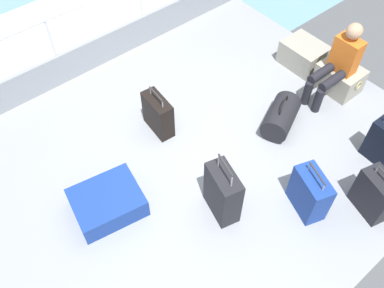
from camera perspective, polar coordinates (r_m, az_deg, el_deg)
ground_plane at (r=5.08m, az=1.49°, el=-1.16°), size 4.40×5.20×0.06m
gunwale_port at (r=6.20m, az=-11.97°, el=12.69°), size 0.06×5.20×0.45m
railing_port at (r=5.88m, az=-12.89°, el=16.89°), size 0.04×4.20×1.02m
sea_wake at (r=7.61m, az=-17.11°, el=14.25°), size 12.00×12.00×0.01m
cargo_crate_0 at (r=6.26m, az=15.02°, el=11.77°), size 0.62×0.47×0.35m
cargo_crate_1 at (r=6.01m, az=19.51°, el=8.54°), size 0.60×0.42×0.36m
passenger_seated at (r=5.66m, az=19.42°, el=10.52°), size 0.34×0.66×1.06m
suitcase_0 at (r=4.59m, az=-11.50°, el=-7.84°), size 0.71×0.81×0.26m
suitcase_1 at (r=4.35m, az=4.22°, el=-6.70°), size 0.49×0.33×0.83m
suitcase_2 at (r=5.12m, az=-4.67°, el=4.06°), size 0.46×0.23×0.61m
suitcase_3 at (r=5.27m, az=24.80°, el=0.09°), size 0.38×0.22×0.67m
suitcase_4 at (r=4.80m, az=23.83°, el=-6.38°), size 0.48×0.35×0.62m
suitcase_5 at (r=4.58m, az=15.80°, el=-6.50°), size 0.50×0.37×0.63m
duffel_bag at (r=5.30m, az=12.08°, el=3.71°), size 0.55×0.69×0.49m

